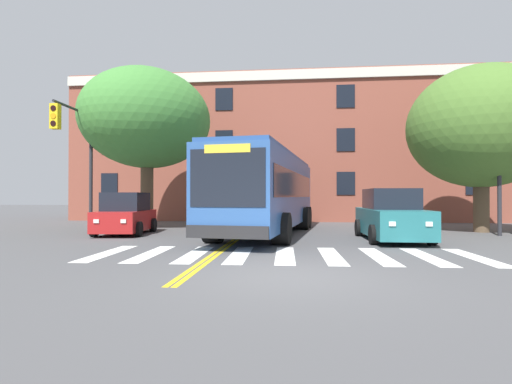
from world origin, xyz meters
The scene contains 12 objects.
ground_plane centered at (0.00, 0.00, 0.00)m, with size 120.00×120.00×0.00m, color #4C4C4F.
crosswalk centered at (-0.17, 2.81, 0.00)m, with size 10.42×3.51×0.01m.
lane_line_yellow_inner centered at (-2.15, 16.81, 0.00)m, with size 0.12×36.00×0.01m, color gold.
lane_line_yellow_outer centered at (-1.99, 16.81, 0.00)m, with size 0.12×36.00×0.01m, color gold.
city_bus centered at (-1.04, 8.75, 1.79)m, with size 3.93×11.76×3.30m.
car_red_near_lane centered at (-6.98, 8.13, 0.80)m, with size 2.23×3.79×1.74m.
car_teal_far_lane centered at (3.54, 6.88, 0.84)m, with size 2.12×4.64×1.86m.
car_black_behind_bus centered at (-1.30, 19.41, 0.81)m, with size 2.35×3.94×1.76m.
traffic_light_far_corner centered at (-9.39, 8.61, 3.88)m, with size 0.34×3.10×5.91m.
street_tree_curbside_large centered at (8.26, 10.58, 4.64)m, with size 8.29×8.38×7.34m.
street_tree_curbside_small centered at (-7.25, 11.20, 5.42)m, with size 8.18×8.69×7.90m.
building_facade centered at (-0.62, 19.74, 4.74)m, with size 28.09×6.28×9.47m.
Camera 1 is at (0.13, -7.94, 1.59)m, focal length 28.00 mm.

